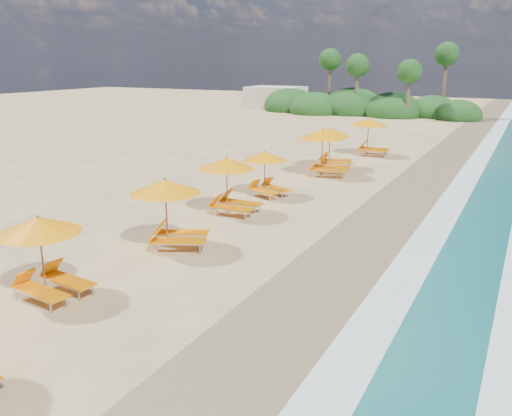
% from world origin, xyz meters
% --- Properties ---
extents(ground, '(160.00, 160.00, 0.00)m').
position_xyz_m(ground, '(0.00, 0.00, 0.00)').
color(ground, '#D5BA7D').
rests_on(ground, ground).
extents(wet_sand, '(4.00, 160.00, 0.01)m').
position_xyz_m(wet_sand, '(4.00, 0.00, 0.01)').
color(wet_sand, '#84714F').
rests_on(wet_sand, ground).
extents(surf_foam, '(4.00, 160.00, 0.01)m').
position_xyz_m(surf_foam, '(6.70, 0.00, 0.03)').
color(surf_foam, white).
rests_on(surf_foam, ground).
extents(station_3, '(2.63, 2.47, 2.30)m').
position_xyz_m(station_3, '(-2.86, -6.79, 1.29)').
color(station_3, olive).
rests_on(station_3, ground).
extents(station_4, '(3.26, 3.25, 2.47)m').
position_xyz_m(station_4, '(-2.21, -1.97, 1.38)').
color(station_4, olive).
rests_on(station_4, ground).
extents(station_5, '(2.66, 2.47, 2.42)m').
position_xyz_m(station_5, '(-2.55, 2.64, 1.35)').
color(station_5, olive).
rests_on(station_5, ground).
extents(station_6, '(2.79, 2.75, 2.15)m').
position_xyz_m(station_6, '(-2.54, 6.02, 1.21)').
color(station_6, olive).
rests_on(station_6, ground).
extents(station_7, '(3.18, 3.05, 2.64)m').
position_xyz_m(station_7, '(-1.67, 11.60, 1.48)').
color(station_7, olive).
rests_on(station_7, ground).
extents(station_8, '(3.19, 3.15, 2.46)m').
position_xyz_m(station_8, '(-2.07, 13.85, 1.38)').
color(station_8, olive).
rests_on(station_8, ground).
extents(station_9, '(2.92, 2.74, 2.55)m').
position_xyz_m(station_9, '(-1.28, 19.24, 1.43)').
color(station_9, olive).
rests_on(station_9, ground).
extents(treeline, '(25.80, 8.80, 9.74)m').
position_xyz_m(treeline, '(-9.94, 45.51, 1.00)').
color(treeline, '#163D14').
rests_on(treeline, ground).
extents(beach_building, '(7.00, 5.00, 2.80)m').
position_xyz_m(beach_building, '(-22.00, 48.00, 1.40)').
color(beach_building, beige).
rests_on(beach_building, ground).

